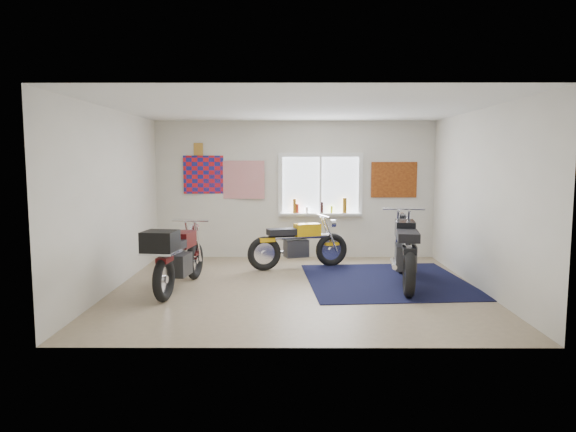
{
  "coord_description": "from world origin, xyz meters",
  "views": [
    {
      "loc": [
        -0.1,
        -7.65,
        1.95
      ],
      "look_at": [
        -0.13,
        0.4,
        1.06
      ],
      "focal_mm": 32.0,
      "sensor_mm": 36.0,
      "label": 1
    }
  ],
  "objects_px": {
    "navy_rug": "(386,281)",
    "yellow_triumph": "(298,245)",
    "black_chrome_bike": "(405,252)"
  },
  "relations": [
    {
      "from": "yellow_triumph",
      "to": "black_chrome_bike",
      "type": "xyz_separation_m",
      "value": [
        1.65,
        -1.19,
        0.09
      ]
    },
    {
      "from": "yellow_triumph",
      "to": "navy_rug",
      "type": "bearing_deg",
      "value": -53.19
    },
    {
      "from": "navy_rug",
      "to": "yellow_triumph",
      "type": "distance_m",
      "value": 1.77
    },
    {
      "from": "navy_rug",
      "to": "black_chrome_bike",
      "type": "relative_size",
      "value": 1.15
    },
    {
      "from": "navy_rug",
      "to": "yellow_triumph",
      "type": "relative_size",
      "value": 1.42
    },
    {
      "from": "black_chrome_bike",
      "to": "yellow_triumph",
      "type": "bearing_deg",
      "value": 62.79
    },
    {
      "from": "navy_rug",
      "to": "yellow_triumph",
      "type": "bearing_deg",
      "value": 144.83
    },
    {
      "from": "black_chrome_bike",
      "to": "navy_rug",
      "type": "bearing_deg",
      "value": 59.64
    },
    {
      "from": "yellow_triumph",
      "to": "black_chrome_bike",
      "type": "bearing_deg",
      "value": -53.77
    },
    {
      "from": "navy_rug",
      "to": "black_chrome_bike",
      "type": "distance_m",
      "value": 0.59
    }
  ]
}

